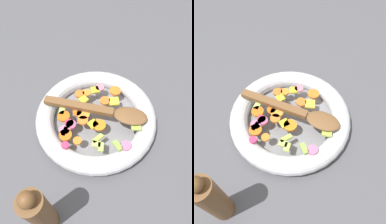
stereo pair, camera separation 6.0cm
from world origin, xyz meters
The scene contains 5 objects.
ground_plane centered at (0.00, 0.00, 0.00)m, with size 4.00×4.00×0.00m, color #4C4C51.
skillet centered at (0.00, 0.00, 0.02)m, with size 0.34×0.34×0.05m.
chopped_vegetables centered at (0.02, -0.02, 0.05)m, with size 0.22×0.25×0.01m.
wooden_spoon centered at (0.00, 0.03, 0.06)m, with size 0.09×0.29×0.01m.
pepper_mill centered at (0.27, -0.09, 0.10)m, with size 0.05×0.05×0.21m.
Camera 2 is at (0.33, 0.08, 0.54)m, focal length 35.00 mm.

